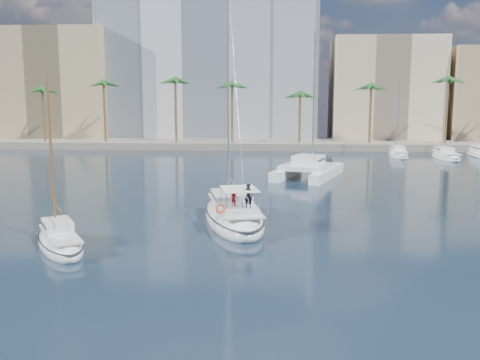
{
  "coord_description": "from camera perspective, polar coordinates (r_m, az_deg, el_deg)",
  "views": [
    {
      "loc": [
        1.25,
        -35.74,
        9.25
      ],
      "look_at": [
        -1.25,
        1.5,
        3.34
      ],
      "focal_mm": 40.0,
      "sensor_mm": 36.0,
      "label": 1
    }
  ],
  "objects": [
    {
      "name": "building_beige",
      "position": [
        107.76,
        15.14,
        9.09
      ],
      "size": [
        20.0,
        14.0,
        20.0
      ],
      "primitive_type": "cube",
      "color": "beige",
      "rests_on": "ground"
    },
    {
      "name": "building_tan_left",
      "position": [
        113.33,
        -18.86,
        9.41
      ],
      "size": [
        22.0,
        14.0,
        22.0
      ],
      "primitive_type": "cube",
      "color": "tan",
      "rests_on": "ground"
    },
    {
      "name": "catamaran",
      "position": [
        61.54,
        7.26,
        1.34
      ],
      "size": [
        9.02,
        12.47,
        16.5
      ],
      "rotation": [
        0.0,
        0.0,
        -0.34
      ],
      "color": "white",
      "rests_on": "ground"
    },
    {
      "name": "palm_left",
      "position": [
        99.22,
        -17.2,
        9.2
      ],
      "size": [
        3.6,
        3.6,
        12.3
      ],
      "color": "brown",
      "rests_on": "ground"
    },
    {
      "name": "palm_right",
      "position": [
        98.36,
        23.59,
        8.86
      ],
      "size": [
        3.6,
        3.6,
        12.3
      ],
      "color": "brown",
      "rests_on": "ground"
    },
    {
      "name": "ground",
      "position": [
        36.94,
        1.79,
        -5.5
      ],
      "size": [
        160.0,
        160.0,
        0.0
      ],
      "primitive_type": "plane",
      "color": "black",
      "rests_on": "ground"
    },
    {
      "name": "building_modern",
      "position": [
        109.65,
        -3.17,
        11.47
      ],
      "size": [
        42.0,
        16.0,
        28.0
      ],
      "primitive_type": "cube",
      "color": "silver",
      "rests_on": "ground"
    },
    {
      "name": "small_sloop",
      "position": [
        34.8,
        -18.65,
        -6.2
      ],
      "size": [
        6.07,
        7.8,
        11.02
      ],
      "rotation": [
        0.0,
        0.0,
        0.55
      ],
      "color": "white",
      "rests_on": "ground"
    },
    {
      "name": "seagull",
      "position": [
        42.25,
        -3.22,
        -2.54
      ],
      "size": [
        0.96,
        0.41,
        0.18
      ],
      "color": "silver",
      "rests_on": "ground"
    },
    {
      "name": "moored_yacht_b",
      "position": [
        85.11,
        21.09,
        2.16
      ],
      "size": [
        3.32,
        10.83,
        13.72
      ],
      "primitive_type": null,
      "rotation": [
        0.0,
        0.0,
        -0.02
      ],
      "color": "white",
      "rests_on": "ground"
    },
    {
      "name": "quay",
      "position": [
        97.14,
        3.1,
        3.88
      ],
      "size": [
        120.0,
        14.0,
        1.2
      ],
      "primitive_type": "cube",
      "color": "gray",
      "rests_on": "ground"
    },
    {
      "name": "moored_yacht_a",
      "position": [
        85.35,
        16.52,
        2.41
      ],
      "size": [
        3.37,
        9.52,
        11.9
      ],
      "primitive_type": null,
      "rotation": [
        0.0,
        0.0,
        -0.07
      ],
      "color": "white",
      "rests_on": "ground"
    },
    {
      "name": "palm_centre",
      "position": [
        92.76,
        3.11,
        9.63
      ],
      "size": [
        3.6,
        3.6,
        12.3
      ],
      "color": "brown",
      "rests_on": "ground"
    },
    {
      "name": "main_sloop",
      "position": [
        39.46,
        -0.69,
        -3.73
      ],
      "size": [
        6.73,
        13.11,
        18.59
      ],
      "rotation": [
        0.0,
        0.0,
        0.23
      ],
      "color": "white",
      "rests_on": "ground"
    }
  ]
}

